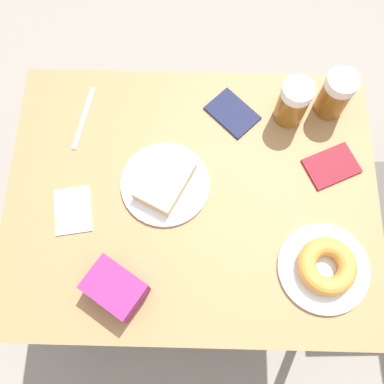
% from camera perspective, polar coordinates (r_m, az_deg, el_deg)
% --- Properties ---
extents(ground_plane, '(8.00, 8.00, 0.00)m').
position_cam_1_polar(ground_plane, '(1.78, 0.00, -8.28)').
color(ground_plane, gray).
extents(table, '(0.70, 0.91, 0.76)m').
position_cam_1_polar(table, '(1.12, 0.00, -1.64)').
color(table, '#997044').
rests_on(table, ground_plane).
extents(plate_with_cake, '(0.22, 0.22, 0.04)m').
position_cam_1_polar(plate_with_cake, '(1.04, -3.62, 1.30)').
color(plate_with_cake, silver).
rests_on(plate_with_cake, table).
extents(plate_with_donut, '(0.21, 0.21, 0.05)m').
position_cam_1_polar(plate_with_donut, '(1.02, 17.39, -9.51)').
color(plate_with_donut, silver).
rests_on(plate_with_donut, table).
extents(beer_mug_left, '(0.08, 0.08, 0.13)m').
position_cam_1_polar(beer_mug_left, '(1.10, 13.33, 11.56)').
color(beer_mug_left, '#8C5619').
rests_on(beer_mug_left, table).
extents(beer_mug_center, '(0.08, 0.08, 0.13)m').
position_cam_1_polar(beer_mug_center, '(1.14, 18.58, 12.23)').
color(beer_mug_center, '#8C5619').
rests_on(beer_mug_center, table).
extents(napkin_folded, '(0.13, 0.10, 0.00)m').
position_cam_1_polar(napkin_folded, '(1.07, -15.58, -2.36)').
color(napkin_folded, white).
rests_on(napkin_folded, table).
extents(fork, '(0.18, 0.04, 0.00)m').
position_cam_1_polar(fork, '(1.16, -14.24, 9.56)').
color(fork, silver).
rests_on(fork, table).
extents(passport_near_edge, '(0.15, 0.15, 0.01)m').
position_cam_1_polar(passport_near_edge, '(1.14, 5.40, 10.43)').
color(passport_near_edge, '#141938').
rests_on(passport_near_edge, table).
extents(passport_far_edge, '(0.13, 0.15, 0.01)m').
position_cam_1_polar(passport_far_edge, '(1.12, 18.11, 3.32)').
color(passport_far_edge, maroon).
rests_on(passport_far_edge, table).
extents(blue_pouch, '(0.14, 0.15, 0.07)m').
position_cam_1_polar(blue_pouch, '(0.97, -10.21, -12.51)').
color(blue_pouch, '#8C2366').
rests_on(blue_pouch, table).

